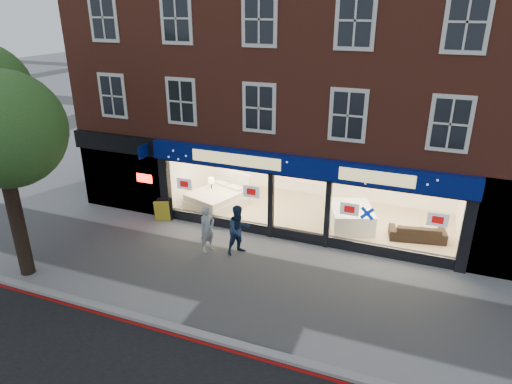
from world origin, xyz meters
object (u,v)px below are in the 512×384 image
Objects in this scene: display_bed at (218,197)px; a_board at (163,210)px; pedestrian_blue at (239,230)px; mattress_stack at (351,217)px; pedestrian_grey at (207,229)px; sofa at (417,232)px.

display_bed is 2.98× the size of a_board.
display_bed is at bearing 73.02° from pedestrian_blue.
pedestrian_blue is at bearing -134.26° from mattress_stack.
sofa is at bearing -40.25° from pedestrian_grey.
pedestrian_blue reaches higher than display_bed.
pedestrian_grey is at bearing 139.36° from pedestrian_blue.
sofa is 1.19× the size of pedestrian_grey.
pedestrian_grey is 1.11m from pedestrian_blue.
display_bed is 1.39× the size of sofa.
sofa is 6.52m from pedestrian_blue.
pedestrian_grey is at bearing -51.02° from display_bed.
a_board is at bearing 108.69° from pedestrian_blue.
a_board reaches higher than sofa.
pedestrian_grey is (2.73, -1.48, 0.37)m from a_board.
sofa is at bearing -13.41° from a_board.
display_bed is at bearing -11.24° from sofa.
a_board is at bearing 0.49° from sofa.
pedestrian_blue is (1.09, 0.25, 0.06)m from pedestrian_grey.
pedestrian_grey is 0.94× the size of pedestrian_blue.
pedestrian_blue reaches higher than sofa.
mattress_stack is 1.32× the size of pedestrian_blue.
sofa is 2.14× the size of a_board.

